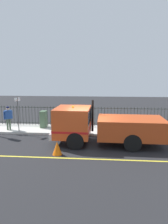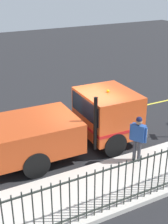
{
  "view_description": "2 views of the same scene",
  "coord_description": "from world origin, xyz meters",
  "px_view_note": "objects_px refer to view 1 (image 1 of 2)",
  "views": [
    {
      "loc": [
        -11.62,
        -0.72,
        4.02
      ],
      "look_at": [
        1.46,
        0.38,
        1.68
      ],
      "focal_mm": 32.85,
      "sensor_mm": 36.0,
      "label": 1
    },
    {
      "loc": [
        9.92,
        -5.21,
        6.36
      ],
      "look_at": [
        0.35,
        -0.19,
        1.61
      ],
      "focal_mm": 50.36,
      "sensor_mm": 36.0,
      "label": 2
    }
  ],
  "objects_px": {
    "traffic_cone": "(57,148)",
    "street_sign": "(18,110)",
    "worker_standing": "(76,117)",
    "utility_cabinet": "(44,119)",
    "work_truck": "(99,124)",
    "pedestrian_distant": "(8,115)"
  },
  "relations": [
    {
      "from": "worker_standing",
      "to": "street_sign",
      "type": "height_order",
      "value": "street_sign"
    },
    {
      "from": "worker_standing",
      "to": "pedestrian_distant",
      "type": "bearing_deg",
      "value": -122.61
    },
    {
      "from": "pedestrian_distant",
      "to": "street_sign",
      "type": "bearing_deg",
      "value": -66.45
    },
    {
      "from": "pedestrian_distant",
      "to": "street_sign",
      "type": "distance_m",
      "value": 1.1
    },
    {
      "from": "pedestrian_distant",
      "to": "utility_cabinet",
      "type": "distance_m",
      "value": 2.53
    },
    {
      "from": "worker_standing",
      "to": "utility_cabinet",
      "type": "height_order",
      "value": "worker_standing"
    },
    {
      "from": "work_truck",
      "to": "street_sign",
      "type": "relative_size",
      "value": 2.64
    },
    {
      "from": "work_truck",
      "to": "worker_standing",
      "type": "xyz_separation_m",
      "value": [
        2.0,
        1.61,
        0.02
      ]
    },
    {
      "from": "work_truck",
      "to": "utility_cabinet",
      "type": "relative_size",
      "value": 5.2
    },
    {
      "from": "work_truck",
      "to": "pedestrian_distant",
      "type": "height_order",
      "value": "work_truck"
    },
    {
      "from": "worker_standing",
      "to": "utility_cabinet",
      "type": "distance_m",
      "value": 2.81
    },
    {
      "from": "utility_cabinet",
      "to": "street_sign",
      "type": "distance_m",
      "value": 2.13
    },
    {
      "from": "traffic_cone",
      "to": "street_sign",
      "type": "height_order",
      "value": "street_sign"
    },
    {
      "from": "work_truck",
      "to": "street_sign",
      "type": "height_order",
      "value": "street_sign"
    },
    {
      "from": "utility_cabinet",
      "to": "work_truck",
      "type": "bearing_deg",
      "value": -125.73
    },
    {
      "from": "pedestrian_distant",
      "to": "traffic_cone",
      "type": "distance_m",
      "value": 6.0
    },
    {
      "from": "work_truck",
      "to": "utility_cabinet",
      "type": "height_order",
      "value": "work_truck"
    },
    {
      "from": "worker_standing",
      "to": "street_sign",
      "type": "bearing_deg",
      "value": -117.25
    },
    {
      "from": "work_truck",
      "to": "traffic_cone",
      "type": "xyz_separation_m",
      "value": [
        -1.91,
        2.1,
        -0.85
      ]
    },
    {
      "from": "utility_cabinet",
      "to": "street_sign",
      "type": "xyz_separation_m",
      "value": [
        -1.32,
        1.4,
        0.9
      ]
    },
    {
      "from": "traffic_cone",
      "to": "work_truck",
      "type": "bearing_deg",
      "value": -47.76
    },
    {
      "from": "work_truck",
      "to": "utility_cabinet",
      "type": "distance_m",
      "value": 5.18
    }
  ]
}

